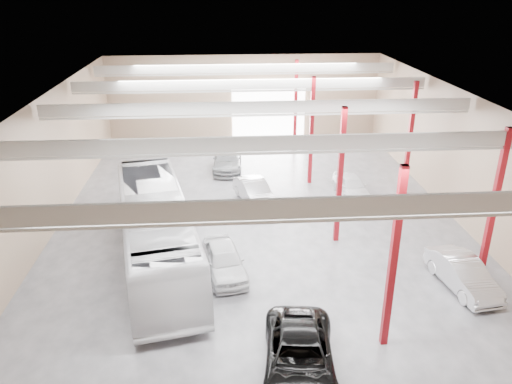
{
  "coord_description": "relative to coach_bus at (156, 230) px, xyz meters",
  "views": [
    {
      "loc": [
        -1.99,
        -24.46,
        12.37
      ],
      "look_at": [
        -0.23,
        -0.56,
        2.2
      ],
      "focal_mm": 35.0,
      "sensor_mm": 36.0,
      "label": 1
    }
  ],
  "objects": [
    {
      "name": "depot_shell",
      "position": [
        5.24,
        4.07,
        3.23
      ],
      "size": [
        22.12,
        32.12,
        7.06
      ],
      "color": "#47474C",
      "rests_on": "ground"
    },
    {
      "name": "coach_bus",
      "position": [
        0.0,
        0.0,
        0.0
      ],
      "size": [
        5.38,
        12.85,
        3.49
      ],
      "primitive_type": "imported",
      "rotation": [
        0.0,
        0.0,
        0.2
      ],
      "color": "silver",
      "rests_on": "ground"
    },
    {
      "name": "black_sedan",
      "position": [
        5.55,
        -7.75,
        -1.03
      ],
      "size": [
        2.96,
        5.38,
        1.43
      ],
      "primitive_type": "imported",
      "rotation": [
        0.0,
        0.0,
        -0.12
      ],
      "color": "black",
      "rests_on": "ground"
    },
    {
      "name": "car_row_a",
      "position": [
        3.11,
        -1.22,
        -1.05
      ],
      "size": [
        2.35,
        4.32,
        1.39
      ],
      "primitive_type": "imported",
      "rotation": [
        0.0,
        0.0,
        0.18
      ],
      "color": "silver",
      "rests_on": "ground"
    },
    {
      "name": "car_row_b",
      "position": [
        5.05,
        6.61,
        -1.05
      ],
      "size": [
        2.57,
        4.45,
        1.39
      ],
      "primitive_type": "imported",
      "rotation": [
        0.0,
        0.0,
        0.28
      ],
      "color": "#B5B5BA",
      "rests_on": "ground"
    },
    {
      "name": "car_row_c",
      "position": [
        3.55,
        12.59,
        -1.04
      ],
      "size": [
        2.21,
        4.95,
        1.41
      ],
      "primitive_type": "imported",
      "rotation": [
        0.0,
        0.0,
        -0.05
      ],
      "color": "slate",
      "rests_on": "ground"
    },
    {
      "name": "car_right_near",
      "position": [
        13.41,
        -3.09,
        -1.06
      ],
      "size": [
        1.99,
        4.29,
        1.36
      ],
      "primitive_type": "imported",
      "rotation": [
        0.0,
        0.0,
        0.14
      ],
      "color": "#B7B7BC",
      "rests_on": "ground"
    },
    {
      "name": "car_right_far",
      "position": [
        11.11,
        7.21,
        -1.08
      ],
      "size": [
        1.86,
        4.01,
        1.33
      ],
      "primitive_type": "imported",
      "rotation": [
        0.0,
        0.0,
        0.07
      ],
      "color": "white",
      "rests_on": "ground"
    }
  ]
}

